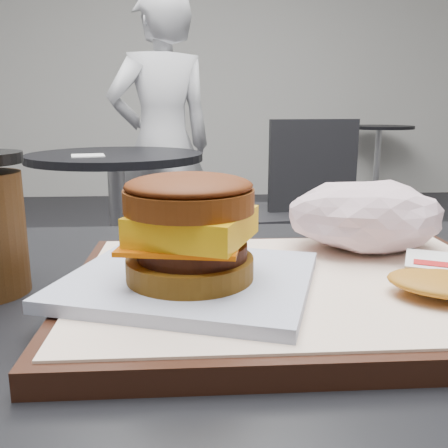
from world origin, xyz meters
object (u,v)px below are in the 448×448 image
crumpled_wrapper (366,215)px  neighbor_table (118,202)px  neighbor_chair (285,204)px  patron (163,146)px  breakfast_sandwich (190,241)px  serving_tray (296,290)px

crumpled_wrapper → neighbor_table: (-0.48, 1.55, -0.27)m
crumpled_wrapper → neighbor_table: crumpled_wrapper is taller
neighbor_chair → patron: patron is taller
breakfast_sandwich → crumpled_wrapper: size_ratio=1.49×
neighbor_table → patron: size_ratio=0.51×
neighbor_table → patron: bearing=72.2°
neighbor_chair → patron: 0.71m
breakfast_sandwich → patron: 2.16m
neighbor_chair → breakfast_sandwich: bearing=-103.0°
crumpled_wrapper → patron: patron is taller
neighbor_table → neighbor_chair: neighbor_chair is taller
serving_tray → crumpled_wrapper: 0.13m
breakfast_sandwich → crumpled_wrapper: (0.18, 0.10, -0.00)m
breakfast_sandwich → crumpled_wrapper: 0.21m
crumpled_wrapper → neighbor_table: size_ratio=0.21×
neighbor_table → crumpled_wrapper: bearing=-72.7°
serving_tray → patron: 2.15m
crumpled_wrapper → serving_tray: bearing=-135.4°
serving_tray → neighbor_table: 1.70m
crumpled_wrapper → neighbor_chair: 1.72m
crumpled_wrapper → neighbor_chair: size_ratio=0.18×
neighbor_table → patron: 0.56m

